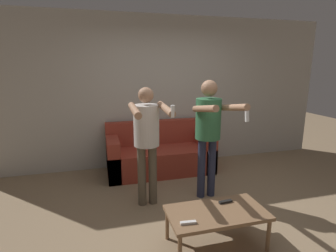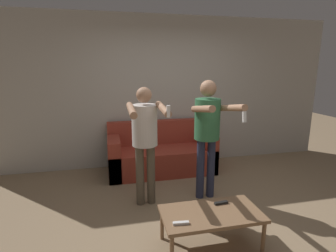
{
  "view_description": "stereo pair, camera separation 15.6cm",
  "coord_description": "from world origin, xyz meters",
  "px_view_note": "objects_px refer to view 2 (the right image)",
  "views": [
    {
      "loc": [
        -1.16,
        -2.67,
        1.81
      ],
      "look_at": [
        -0.17,
        1.04,
        0.94
      ],
      "focal_mm": 28.0,
      "sensor_mm": 36.0,
      "label": 1
    },
    {
      "loc": [
        -1.01,
        -2.71,
        1.81
      ],
      "look_at": [
        -0.17,
        1.04,
        0.94
      ],
      "focal_mm": 28.0,
      "sensor_mm": 36.0,
      "label": 2
    }
  ],
  "objects_px": {
    "coffee_table": "(211,216)",
    "remote_near": "(181,223)",
    "person_standing_left": "(145,133)",
    "remote_far": "(221,203)",
    "person_standing_right": "(208,126)",
    "couch": "(161,155)"
  },
  "relations": [
    {
      "from": "coffee_table",
      "to": "remote_near",
      "type": "bearing_deg",
      "value": -159.42
    },
    {
      "from": "person_standing_left",
      "to": "remote_far",
      "type": "bearing_deg",
      "value": -51.62
    },
    {
      "from": "person_standing_left",
      "to": "remote_far",
      "type": "height_order",
      "value": "person_standing_left"
    },
    {
      "from": "person_standing_left",
      "to": "remote_far",
      "type": "xyz_separation_m",
      "value": [
        0.68,
        -0.86,
        -0.59
      ]
    },
    {
      "from": "remote_near",
      "to": "remote_far",
      "type": "relative_size",
      "value": 1.0
    },
    {
      "from": "remote_near",
      "to": "remote_far",
      "type": "bearing_deg",
      "value": 26.96
    },
    {
      "from": "person_standing_right",
      "to": "remote_near",
      "type": "bearing_deg",
      "value": -120.97
    },
    {
      "from": "couch",
      "to": "remote_far",
      "type": "xyz_separation_m",
      "value": [
        0.26,
        -1.96,
        0.1
      ]
    },
    {
      "from": "remote_far",
      "to": "person_standing_left",
      "type": "bearing_deg",
      "value": 128.38
    },
    {
      "from": "couch",
      "to": "remote_far",
      "type": "height_order",
      "value": "couch"
    },
    {
      "from": "remote_far",
      "to": "coffee_table",
      "type": "bearing_deg",
      "value": -141.31
    },
    {
      "from": "couch",
      "to": "remote_far",
      "type": "bearing_deg",
      "value": -82.38
    },
    {
      "from": "couch",
      "to": "coffee_table",
      "type": "relative_size",
      "value": 1.81
    },
    {
      "from": "coffee_table",
      "to": "couch",
      "type": "bearing_deg",
      "value": 92.78
    },
    {
      "from": "couch",
      "to": "person_standing_right",
      "type": "xyz_separation_m",
      "value": [
        0.42,
        -1.1,
        0.74
      ]
    },
    {
      "from": "person_standing_left",
      "to": "remote_near",
      "type": "bearing_deg",
      "value": -81.42
    },
    {
      "from": "couch",
      "to": "coffee_table",
      "type": "distance_m",
      "value": 2.09
    },
    {
      "from": "person_standing_left",
      "to": "person_standing_right",
      "type": "bearing_deg",
      "value": -0.16
    },
    {
      "from": "person_standing_right",
      "to": "remote_far",
      "type": "relative_size",
      "value": 10.79
    },
    {
      "from": "person_standing_left",
      "to": "couch",
      "type": "bearing_deg",
      "value": 68.99
    },
    {
      "from": "remote_near",
      "to": "person_standing_left",
      "type": "bearing_deg",
      "value": 98.58
    },
    {
      "from": "coffee_table",
      "to": "remote_near",
      "type": "distance_m",
      "value": 0.38
    }
  ]
}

